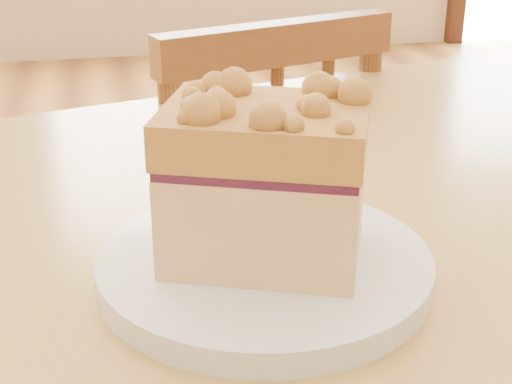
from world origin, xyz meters
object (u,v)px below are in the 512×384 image
cafe_table_main (303,321)px  cafe_chair_main (232,258)px  plate (264,268)px  cake_slice (265,176)px

cafe_table_main → cafe_chair_main: 0.58m
plate → cafe_chair_main: bearing=82.6°
cafe_chair_main → cafe_table_main: bearing=68.9°
cafe_chair_main → cake_slice: size_ratio=5.03×
cafe_table_main → cafe_chair_main: cafe_chair_main is taller
cafe_table_main → plate: (-0.05, -0.09, 0.11)m
cake_slice → cafe_chair_main: bearing=103.7°
cafe_chair_main → plate: size_ratio=3.49×
cafe_chair_main → plate: 0.71m
cafe_chair_main → cake_slice: bearing=64.4°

